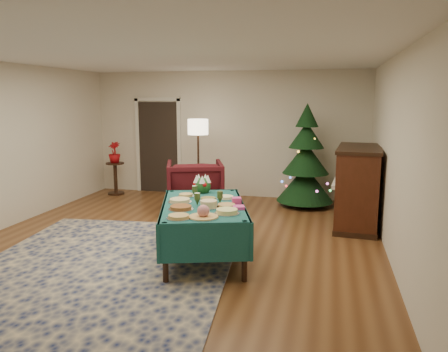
% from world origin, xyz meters
% --- Properties ---
extents(room_shell, '(7.00, 7.00, 7.00)m').
position_xyz_m(room_shell, '(0.00, 0.00, 1.35)').
color(room_shell, '#593319').
rests_on(room_shell, ground).
extents(doorway, '(1.08, 0.04, 2.16)m').
position_xyz_m(doorway, '(-1.60, 3.48, 1.10)').
color(doorway, black).
rests_on(doorway, ground).
extents(rug, '(3.60, 4.50, 0.02)m').
position_xyz_m(rug, '(-0.56, -1.08, 0.01)').
color(rug, '#15204F').
rests_on(rug, ground).
extents(buffet_table, '(1.61, 2.12, 0.73)m').
position_xyz_m(buffet_table, '(0.57, -0.32, 0.59)').
color(buffet_table, black).
rests_on(buffet_table, ground).
extents(platter_0, '(0.29, 0.29, 0.05)m').
position_xyz_m(platter_0, '(0.49, -1.08, 0.75)').
color(platter_0, silver).
rests_on(platter_0, buffet_table).
extents(platter_1, '(0.36, 0.36, 0.16)m').
position_xyz_m(platter_1, '(0.76, -0.98, 0.79)').
color(platter_1, silver).
rests_on(platter_1, buffet_table).
extents(platter_2, '(0.31, 0.31, 0.06)m').
position_xyz_m(platter_2, '(0.99, -0.73, 0.76)').
color(platter_2, silver).
rests_on(platter_2, buffet_table).
extents(platter_3, '(0.32, 0.32, 0.05)m').
position_xyz_m(platter_3, '(0.38, -0.68, 0.75)').
color(platter_3, silver).
rests_on(platter_3, buffet_table).
extents(platter_4, '(0.25, 0.25, 0.10)m').
position_xyz_m(platter_4, '(0.70, -0.51, 0.78)').
color(platter_4, silver).
rests_on(platter_4, buffet_table).
extents(platter_5, '(0.27, 0.27, 0.04)m').
position_xyz_m(platter_5, '(0.90, -0.41, 0.75)').
color(platter_5, silver).
rests_on(platter_5, buffet_table).
extents(platter_6, '(0.32, 0.32, 0.05)m').
position_xyz_m(platter_6, '(0.23, -0.31, 0.75)').
color(platter_6, silver).
rests_on(platter_6, buffet_table).
extents(platter_7, '(0.24, 0.24, 0.07)m').
position_xyz_m(platter_7, '(0.61, -0.24, 0.76)').
color(platter_7, silver).
rests_on(platter_7, buffet_table).
extents(platter_8, '(0.25, 0.25, 0.04)m').
position_xyz_m(platter_8, '(0.78, 0.05, 0.75)').
color(platter_8, silver).
rests_on(platter_8, buffet_table).
extents(platter_9, '(0.23, 0.23, 0.04)m').
position_xyz_m(platter_9, '(0.20, 0.05, 0.75)').
color(platter_9, silver).
rests_on(platter_9, buffet_table).
extents(goblet_0, '(0.08, 0.08, 0.17)m').
position_xyz_m(goblet_0, '(0.35, 0.02, 0.82)').
color(goblet_0, '#2D471E').
rests_on(goblet_0, buffet_table).
extents(goblet_1, '(0.08, 0.08, 0.17)m').
position_xyz_m(goblet_1, '(0.78, -0.25, 0.82)').
color(goblet_1, '#2D471E').
rests_on(goblet_1, buffet_table).
extents(goblet_2, '(0.08, 0.08, 0.17)m').
position_xyz_m(goblet_2, '(0.52, -0.43, 0.82)').
color(goblet_2, '#2D471E').
rests_on(goblet_2, buffet_table).
extents(napkin_stack, '(0.18, 0.18, 0.04)m').
position_xyz_m(napkin_stack, '(1.08, -0.47, 0.75)').
color(napkin_stack, '#E33F97').
rests_on(napkin_stack, buffet_table).
extents(gift_box, '(0.15, 0.15, 0.10)m').
position_xyz_m(gift_box, '(1.01, -0.26, 0.78)').
color(gift_box, '#DC3D8B').
rests_on(gift_box, buffet_table).
extents(centerpiece, '(0.26, 0.26, 0.30)m').
position_xyz_m(centerpiece, '(0.35, 0.37, 0.86)').
color(centerpiece, '#1E4C1E').
rests_on(centerpiece, buffet_table).
extents(armchair, '(1.29, 1.25, 1.06)m').
position_xyz_m(armchair, '(-0.28, 2.01, 0.53)').
color(armchair, '#420E13').
rests_on(armchair, ground).
extents(floor_lamp, '(0.41, 0.41, 1.71)m').
position_xyz_m(floor_lamp, '(-0.42, 2.71, 1.45)').
color(floor_lamp, '#A57F3F').
rests_on(floor_lamp, ground).
extents(side_table, '(0.40, 0.40, 0.71)m').
position_xyz_m(side_table, '(-2.44, 2.99, 0.35)').
color(side_table, black).
rests_on(side_table, ground).
extents(potted_plant, '(0.26, 0.46, 0.26)m').
position_xyz_m(potted_plant, '(-2.44, 2.99, 0.84)').
color(potted_plant, '#A00B10').
rests_on(potted_plant, side_table).
extents(christmas_tree, '(1.22, 1.22, 2.03)m').
position_xyz_m(christmas_tree, '(1.73, 2.90, 0.91)').
color(christmas_tree, black).
rests_on(christmas_tree, ground).
extents(piano, '(0.84, 1.59, 1.33)m').
position_xyz_m(piano, '(2.66, 1.71, 0.65)').
color(piano, black).
rests_on(piano, ground).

